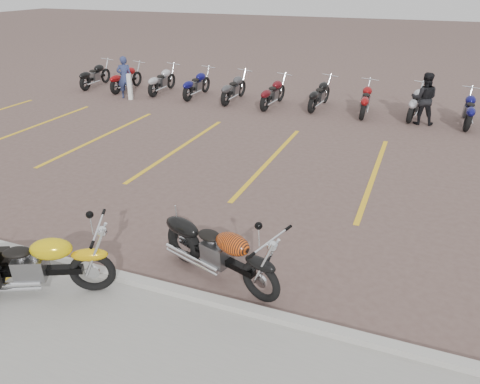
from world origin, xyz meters
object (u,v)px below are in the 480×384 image
(person_a, at_px, (125,77))
(bollard, at_px, (130,87))
(flame_cruiser, at_px, (218,252))
(person_b, at_px, (424,99))
(yellow_cruiser, at_px, (31,267))

(person_a, bearing_deg, bollard, 122.69)
(flame_cruiser, bearing_deg, person_b, 94.83)
(yellow_cruiser, distance_m, person_b, 12.87)
(person_a, distance_m, person_b, 11.11)
(yellow_cruiser, height_order, bollard, bollard)
(person_a, relative_size, bollard, 1.63)
(person_a, height_order, bollard, person_a)
(yellow_cruiser, relative_size, flame_cruiser, 0.97)
(person_a, xyz_separation_m, bollard, (0.32, -0.18, -0.31))
(person_b, bearing_deg, bollard, 0.65)
(bollard, bearing_deg, person_b, 3.87)
(flame_cruiser, relative_size, person_a, 1.41)
(yellow_cruiser, height_order, person_a, person_a)
(person_a, bearing_deg, person_b, 154.93)
(person_b, bearing_deg, flame_cruiser, 72.42)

